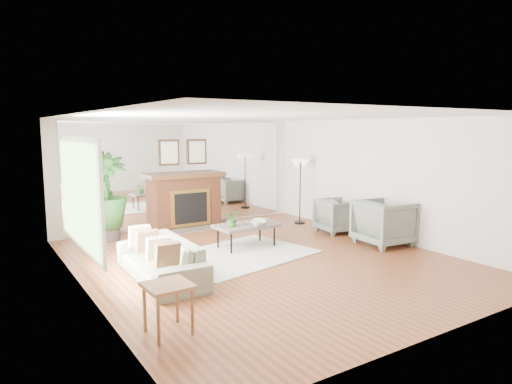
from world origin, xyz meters
TOP-DOWN VIEW (x-y plane):
  - ground at (0.00, 0.00)m, footprint 7.00×7.00m
  - wall_left at (-2.99, 0.00)m, footprint 0.02×7.00m
  - wall_right at (2.99, 0.00)m, footprint 0.02×7.00m
  - wall_back at (0.00, 3.49)m, footprint 6.00×0.02m
  - mirror_panel at (0.00, 3.47)m, footprint 5.40×0.04m
  - window_panel at (-2.96, 0.40)m, footprint 0.04×2.40m
  - fireplace at (0.00, 3.26)m, footprint 1.85×0.83m
  - area_rug at (-0.24, 0.48)m, footprint 2.90×2.33m
  - coffee_table at (0.16, 0.86)m, footprint 1.19×0.72m
  - sofa at (-1.90, 0.02)m, footprint 0.86×2.09m
  - armchair_back at (2.60, 0.95)m, footprint 0.93×0.91m
  - armchair_front at (2.60, -0.39)m, footprint 1.07×1.04m
  - side_table at (-2.51, -1.81)m, footprint 0.52×0.52m
  - potted_ficus at (-1.94, 2.96)m, footprint 0.87×0.87m
  - floor_lamp at (2.48, 2.17)m, footprint 0.51×0.28m
  - tabletop_plant at (-0.17, 0.85)m, footprint 0.35×0.32m
  - fruit_bowl at (0.32, 0.70)m, footprint 0.30×0.30m
  - book at (0.54, 1.05)m, footprint 0.27×0.32m

SIDE VIEW (x-z plane):
  - ground at x=0.00m, z-range 0.00..0.00m
  - area_rug at x=-0.24m, z-range 0.00..0.03m
  - sofa at x=-1.90m, z-range 0.00..0.60m
  - armchair_back at x=2.60m, z-range 0.00..0.75m
  - coffee_table at x=0.16m, z-range 0.20..0.67m
  - armchair_front at x=2.60m, z-range 0.00..0.90m
  - side_table at x=-2.51m, z-range 0.19..0.76m
  - book at x=0.54m, z-range 0.47..0.49m
  - fruit_bowl at x=0.32m, z-range 0.47..0.54m
  - tabletop_plant at x=-0.17m, z-range 0.47..0.79m
  - fireplace at x=0.00m, z-range -0.37..1.68m
  - potted_ficus at x=-1.94m, z-range 0.06..1.87m
  - wall_left at x=-2.99m, z-range 0.00..2.50m
  - wall_right at x=2.99m, z-range 0.00..2.50m
  - wall_back at x=0.00m, z-range 0.00..2.50m
  - mirror_panel at x=0.00m, z-range 0.05..2.45m
  - floor_lamp at x=2.48m, z-range 0.55..2.12m
  - window_panel at x=-2.96m, z-range 0.60..2.10m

